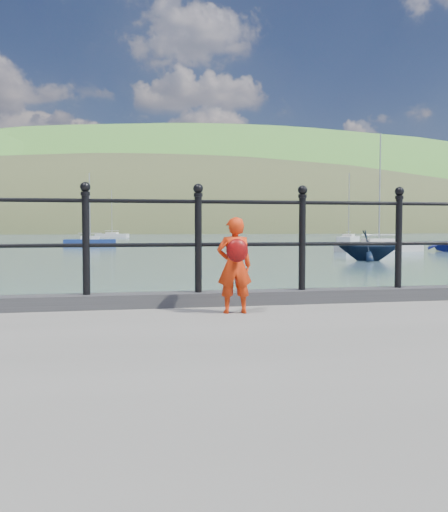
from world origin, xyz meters
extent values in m
plane|color=#2D4251|center=(0.00, 0.00, 0.00)|extent=(600.00, 600.00, 0.00)
cube|color=#28282B|center=(0.00, -0.15, 1.07)|extent=(60.00, 0.30, 0.15)
cylinder|color=black|center=(0.00, -0.15, 1.67)|extent=(18.00, 0.04, 0.04)
cylinder|color=black|center=(0.00, -0.15, 2.15)|extent=(18.00, 0.04, 0.04)
cylinder|color=black|center=(-0.60, -0.15, 1.67)|extent=(0.08, 0.08, 1.05)
sphere|color=black|center=(-0.60, -0.15, 2.29)|extent=(0.11, 0.11, 0.11)
cylinder|color=black|center=(0.60, -0.15, 1.67)|extent=(0.08, 0.08, 1.05)
sphere|color=black|center=(0.60, -0.15, 2.29)|extent=(0.11, 0.11, 0.11)
cylinder|color=black|center=(1.80, -0.15, 1.67)|extent=(0.08, 0.08, 1.05)
sphere|color=black|center=(1.80, -0.15, 2.29)|extent=(0.11, 0.11, 0.11)
cylinder|color=black|center=(3.00, -0.15, 1.67)|extent=(0.08, 0.08, 1.05)
sphere|color=black|center=(3.00, -0.15, 2.29)|extent=(0.11, 0.11, 0.11)
ellipsoid|color=#333A21|center=(20.00, 195.00, -15.40)|extent=(400.00, 100.00, 88.00)
ellipsoid|color=#387026|center=(60.00, 255.00, -27.30)|extent=(600.00, 180.00, 156.00)
cube|color=silver|center=(-35.00, 181.00, 3.00)|extent=(9.00, 6.00, 6.00)
cube|color=#4C4744|center=(-35.00, 181.00, 7.00)|extent=(9.50, 6.50, 2.00)
cube|color=silver|center=(-12.00, 181.00, 3.00)|extent=(9.00, 6.00, 6.00)
cube|color=#4C4744|center=(-12.00, 181.00, 7.00)|extent=(9.50, 6.50, 2.00)
cube|color=silver|center=(18.00, 181.00, 3.00)|extent=(9.00, 6.00, 6.00)
cube|color=#4C4744|center=(18.00, 181.00, 7.00)|extent=(9.50, 6.50, 2.00)
cube|color=silver|center=(45.00, 181.00, 3.00)|extent=(9.00, 6.00, 6.00)
cube|color=#4C4744|center=(45.00, 181.00, 7.00)|extent=(9.50, 6.50, 2.00)
imported|color=red|center=(0.88, -0.74, 1.48)|extent=(0.36, 0.25, 0.97)
ellipsoid|color=red|center=(0.88, -0.87, 1.64)|extent=(0.22, 0.11, 0.23)
imported|color=black|center=(13.55, 22.20, 0.86)|extent=(4.23, 4.07, 1.72)
cube|color=silver|center=(-1.31, 98.02, 0.25)|extent=(6.41, 3.84, 0.90)
cube|color=beige|center=(-1.31, 98.02, 0.75)|extent=(2.46, 1.95, 0.50)
cylinder|color=#A5A5A8|center=(-1.31, 98.02, 4.80)|extent=(0.10, 0.10, 8.20)
cylinder|color=#A5A5A8|center=(-1.31, 98.02, 1.30)|extent=(2.62, 1.00, 0.06)
cube|color=navy|center=(-2.99, 49.99, 0.25)|extent=(5.11, 1.66, 0.90)
cube|color=beige|center=(-2.99, 49.99, 0.75)|extent=(1.79, 1.15, 0.50)
cylinder|color=#A5A5A8|center=(-2.99, 49.99, 4.02)|extent=(0.10, 0.10, 6.63)
cylinder|color=#A5A5A8|center=(-2.99, 49.99, 1.30)|extent=(2.30, 0.07, 0.06)
cube|color=silver|center=(29.96, 61.56, 0.25)|extent=(5.23, 6.36, 0.90)
cube|color=beige|center=(29.96, 61.56, 0.75)|extent=(2.34, 2.59, 0.50)
cylinder|color=#A5A5A8|center=(29.96, 61.56, 4.90)|extent=(0.10, 0.10, 8.41)
cylinder|color=#A5A5A8|center=(29.96, 61.56, 1.30)|extent=(1.75, 2.44, 0.06)
cube|color=beige|center=(19.67, 32.88, 0.25)|extent=(7.02, 2.64, 0.90)
cube|color=beige|center=(19.67, 32.88, 0.75)|extent=(2.53, 1.58, 0.50)
cylinder|color=#A5A5A8|center=(19.67, 32.88, 4.91)|extent=(0.10, 0.10, 8.43)
cylinder|color=#A5A5A8|center=(19.67, 32.88, 1.30)|extent=(3.07, 0.40, 0.06)
camera|label=1|loc=(-0.27, -6.04, 1.86)|focal=38.00mm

